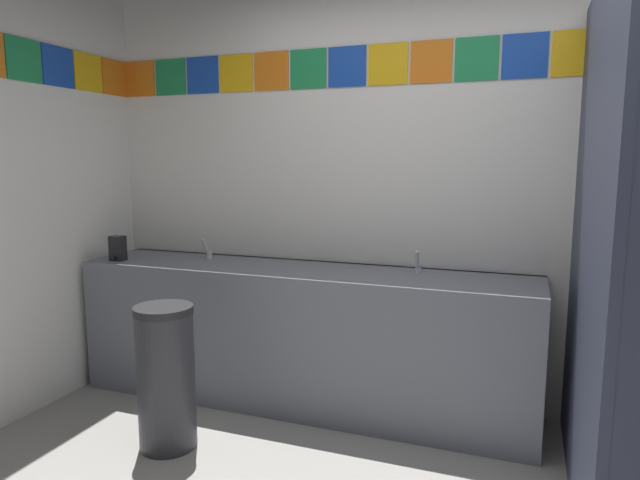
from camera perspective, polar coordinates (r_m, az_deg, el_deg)
The scene contains 6 objects.
wall_back at distance 3.36m, azimuth 13.28°, elevation 7.35°, with size 4.52×0.09×2.88m.
vanity_counter at distance 3.43m, azimuth -2.05°, elevation -9.67°, with size 2.76×0.56×0.84m.
faucet_left at distance 3.71m, azimuth -11.46°, elevation -1.09°, with size 0.04×0.10×0.14m.
faucet_right at distance 3.21m, azimuth 10.01°, elevation -2.50°, with size 0.04×0.10×0.14m.
soap_dispenser at distance 3.80m, azimuth -20.02°, elevation -0.80°, with size 0.09×0.09×0.16m.
trash_bin at distance 3.05m, azimuth -15.50°, elevation -13.37°, with size 0.30×0.30×0.75m.
Camera 1 is at (0.42, -1.71, 1.48)m, focal length 31.23 mm.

